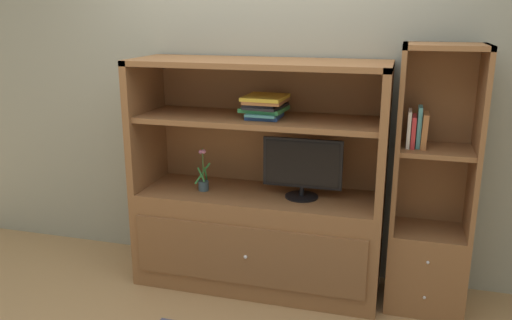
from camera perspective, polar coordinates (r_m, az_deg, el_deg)
The scene contains 8 objects.
ground_plane at distance 3.55m, azimuth -1.59°, elevation -16.02°, with size 8.00×8.00×0.00m, color tan.
painted_rear_wall at distance 3.77m, azimuth 1.67°, elevation 8.59°, with size 6.00×0.10×2.80m, color gray.
media_console at distance 3.67m, azimuth 0.24°, elevation -6.13°, with size 1.69×0.60×1.58m.
tv_monitor at distance 3.47m, azimuth 5.05°, elevation -0.78°, with size 0.53×0.22×0.40m.
potted_plant at distance 3.66m, azimuth -5.73°, elevation -2.23°, with size 0.09×0.10×0.30m.
magazine_stack at distance 3.44m, azimuth 0.99°, elevation 5.89°, with size 0.30×0.33×0.14m.
bookshelf_tall at distance 3.55m, azimuth 18.27°, elevation -6.85°, with size 0.49×0.41×1.70m.
upright_book_row at distance 3.35m, azimuth 17.13°, elevation 3.21°, with size 0.12×0.17×0.25m.
Camera 1 is at (0.91, -2.88, 1.87)m, focal length 36.83 mm.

